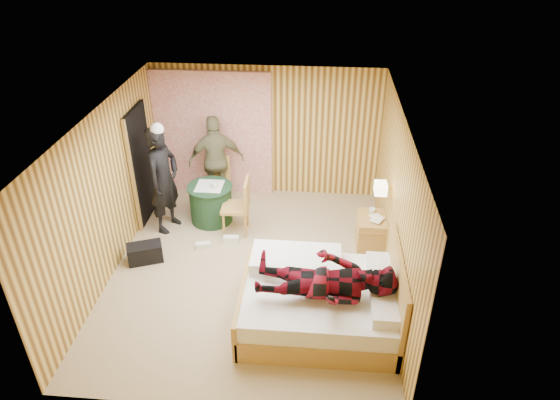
# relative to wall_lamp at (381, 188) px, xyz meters

# --- Properties ---
(floor) EXTENTS (4.20, 5.00, 0.01)m
(floor) POSITION_rel_wall_lamp_xyz_m (-1.92, -0.45, -1.30)
(floor) COLOR tan
(floor) RESTS_ON ground
(ceiling) EXTENTS (4.20, 5.00, 0.01)m
(ceiling) POSITION_rel_wall_lamp_xyz_m (-1.92, -0.45, 1.20)
(ceiling) COLOR white
(ceiling) RESTS_ON wall_back
(wall_back) EXTENTS (4.20, 0.02, 2.50)m
(wall_back) POSITION_rel_wall_lamp_xyz_m (-1.92, 2.05, -0.05)
(wall_back) COLOR #F5CC5E
(wall_back) RESTS_ON floor
(wall_left) EXTENTS (0.02, 5.00, 2.50)m
(wall_left) POSITION_rel_wall_lamp_xyz_m (-4.02, -0.45, -0.05)
(wall_left) COLOR #F5CC5E
(wall_left) RESTS_ON floor
(wall_right) EXTENTS (0.02, 5.00, 2.50)m
(wall_right) POSITION_rel_wall_lamp_xyz_m (0.18, -0.45, -0.05)
(wall_right) COLOR #F5CC5E
(wall_right) RESTS_ON floor
(curtain) EXTENTS (2.20, 0.08, 2.40)m
(curtain) POSITION_rel_wall_lamp_xyz_m (-2.92, 1.98, -0.10)
(curtain) COLOR silver
(curtain) RESTS_ON floor
(doorway) EXTENTS (0.06, 0.90, 2.05)m
(doorway) POSITION_rel_wall_lamp_xyz_m (-3.98, 0.95, -0.28)
(doorway) COLOR black
(doorway) RESTS_ON floor
(wall_lamp) EXTENTS (0.26, 0.24, 0.16)m
(wall_lamp) POSITION_rel_wall_lamp_xyz_m (0.00, 0.00, 0.00)
(wall_lamp) COLOR gold
(wall_lamp) RESTS_ON wall_right
(bed) EXTENTS (2.10, 1.66, 1.14)m
(bed) POSITION_rel_wall_lamp_xyz_m (-0.80, -1.43, -0.97)
(bed) COLOR tan
(bed) RESTS_ON floor
(nightstand) EXTENTS (0.46, 0.62, 0.60)m
(nightstand) POSITION_rel_wall_lamp_xyz_m (-0.04, 0.28, -0.99)
(nightstand) COLOR tan
(nightstand) RESTS_ON floor
(round_table) EXTENTS (0.79, 0.79, 0.70)m
(round_table) POSITION_rel_wall_lamp_xyz_m (-2.80, 0.90, -0.95)
(round_table) COLOR #1B3A21
(round_table) RESTS_ON floor
(chair_far) EXTENTS (0.46, 0.46, 0.93)m
(chair_far) POSITION_rel_wall_lamp_xyz_m (-2.80, 1.53, -0.76)
(chair_far) COLOR tan
(chair_far) RESTS_ON floor
(chair_near) EXTENTS (0.47, 0.47, 1.00)m
(chair_near) POSITION_rel_wall_lamp_xyz_m (-2.22, 0.58, -0.72)
(chair_near) COLOR tan
(chair_near) RESTS_ON floor
(duffel_bag) EXTENTS (0.60, 0.46, 0.30)m
(duffel_bag) POSITION_rel_wall_lamp_xyz_m (-3.61, -0.37, -1.15)
(duffel_bag) COLOR black
(duffel_bag) RESTS_ON floor
(sneaker_left) EXTENTS (0.25, 0.14, 0.11)m
(sneaker_left) POSITION_rel_wall_lamp_xyz_m (-2.77, 0.04, -1.25)
(sneaker_left) COLOR white
(sneaker_left) RESTS_ON floor
(sneaker_right) EXTENTS (0.26, 0.12, 0.11)m
(sneaker_right) POSITION_rel_wall_lamp_xyz_m (-2.34, 0.25, -1.24)
(sneaker_right) COLOR white
(sneaker_right) RESTS_ON floor
(woman_standing) EXTENTS (0.65, 0.79, 1.88)m
(woman_standing) POSITION_rel_wall_lamp_xyz_m (-3.50, 0.61, -0.36)
(woman_standing) COLOR black
(woman_standing) RESTS_ON floor
(man_at_table) EXTENTS (1.09, 0.69, 1.72)m
(man_at_table) POSITION_rel_wall_lamp_xyz_m (-2.80, 1.56, -0.44)
(man_at_table) COLOR olive
(man_at_table) RESTS_ON floor
(man_on_bed) EXTENTS (0.86, 0.67, 1.77)m
(man_on_bed) POSITION_rel_wall_lamp_xyz_m (-0.77, -1.66, -0.30)
(man_on_bed) COLOR maroon
(man_on_bed) RESTS_ON bed
(book_lower) EXTENTS (0.25, 0.28, 0.02)m
(book_lower) POSITION_rel_wall_lamp_xyz_m (-0.04, 0.23, -0.69)
(book_lower) COLOR white
(book_lower) RESTS_ON nightstand
(book_upper) EXTENTS (0.26, 0.28, 0.02)m
(book_upper) POSITION_rel_wall_lamp_xyz_m (-0.04, 0.23, -0.67)
(book_upper) COLOR white
(book_upper) RESTS_ON nightstand
(cup_nightstand) EXTENTS (0.12, 0.12, 0.09)m
(cup_nightstand) POSITION_rel_wall_lamp_xyz_m (-0.04, 0.41, -0.65)
(cup_nightstand) COLOR white
(cup_nightstand) RESTS_ON nightstand
(cup_table) EXTENTS (0.15, 0.15, 0.10)m
(cup_table) POSITION_rel_wall_lamp_xyz_m (-2.70, 0.85, -0.55)
(cup_table) COLOR white
(cup_table) RESTS_ON round_table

